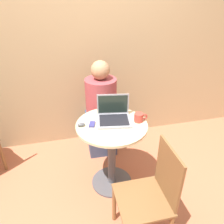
{
  "coord_description": "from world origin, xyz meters",
  "views": [
    {
      "loc": [
        -0.41,
        -1.68,
        1.86
      ],
      "look_at": [
        0.01,
        0.05,
        0.86
      ],
      "focal_mm": 35.0,
      "sensor_mm": 36.0,
      "label": 1
    }
  ],
  "objects": [
    {
      "name": "cell_phone",
      "position": [
        -0.18,
        0.03,
        0.77
      ],
      "size": [
        0.08,
        0.1,
        0.02
      ],
      "color": "navy",
      "rests_on": "round_table"
    },
    {
      "name": "ground_plane",
      "position": [
        0.0,
        0.0,
        0.0
      ],
      "size": [
        12.0,
        12.0,
        0.0
      ],
      "primitive_type": "plane",
      "color": "#B26042"
    },
    {
      "name": "back_wall",
      "position": [
        0.0,
        0.96,
        1.3
      ],
      "size": [
        7.0,
        0.05,
        2.6
      ],
      "color": "tan",
      "rests_on": "ground_plane"
    },
    {
      "name": "coffee_cup",
      "position": [
        0.27,
        -0.01,
        0.8
      ],
      "size": [
        0.13,
        0.09,
        0.08
      ],
      "color": "#B2382D",
      "rests_on": "round_table"
    },
    {
      "name": "round_table",
      "position": [
        0.0,
        0.0,
        0.52
      ],
      "size": [
        0.68,
        0.68,
        0.76
      ],
      "color": "#4C4C51",
      "rests_on": "ground_plane"
    },
    {
      "name": "computer_mouse",
      "position": [
        -0.28,
        0.03,
        0.78
      ],
      "size": [
        0.07,
        0.04,
        0.04
      ],
      "color": "#4C4C51",
      "rests_on": "round_table"
    },
    {
      "name": "person_seated",
      "position": [
        0.01,
        0.62,
        0.5
      ],
      "size": [
        0.36,
        0.56,
        1.21
      ],
      "color": "#3D4766",
      "rests_on": "ground_plane"
    },
    {
      "name": "chair_empty",
      "position": [
        0.16,
        -0.62,
        0.46
      ],
      "size": [
        0.4,
        0.4,
        0.89
      ],
      "color": "brown",
      "rests_on": "ground_plane"
    },
    {
      "name": "laptop",
      "position": [
        0.04,
        0.07,
        0.81
      ],
      "size": [
        0.35,
        0.32,
        0.23
      ],
      "color": "gray",
      "rests_on": "round_table"
    }
  ]
}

